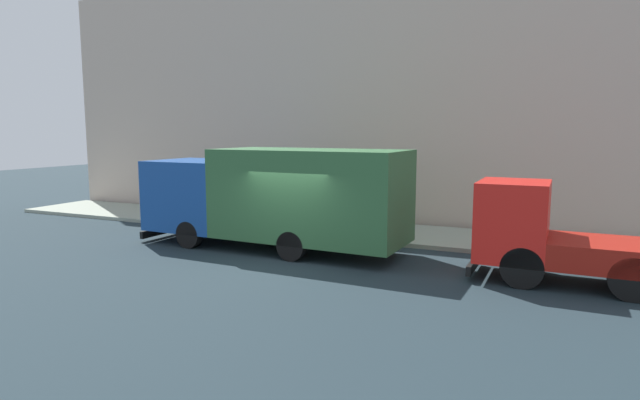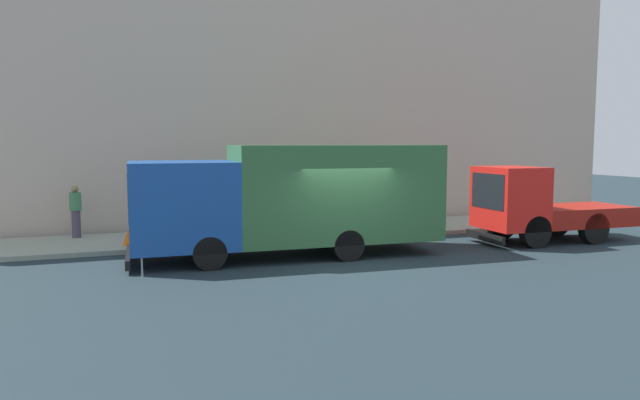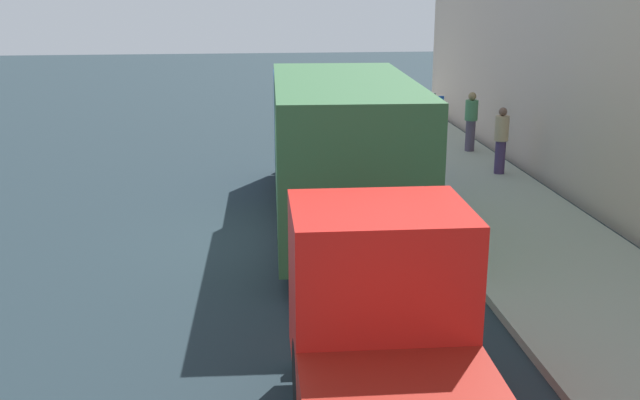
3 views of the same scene
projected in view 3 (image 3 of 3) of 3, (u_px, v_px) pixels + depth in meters
name	position (u px, v px, depth m)	size (l,w,h in m)	color
ground	(282.00, 242.00, 14.50)	(80.00, 80.00, 0.00)	#1F2D34
sidewalk	(520.00, 231.00, 14.96)	(3.42, 30.00, 0.14)	#97A08F
large_utility_truck	(338.00, 143.00, 15.22)	(2.84, 8.65, 3.10)	#184799
small_flatbed_truck	(394.00, 359.00, 7.69)	(2.07, 5.26, 2.42)	red
pedestrian_walking	(501.00, 139.00, 18.92)	(0.36, 0.36, 1.67)	#413057
pedestrian_standing	(471.00, 120.00, 21.47)	(0.50, 0.50, 1.68)	#4C4254
traffic_cone_orange	(412.00, 154.00, 19.93)	(0.41, 0.41, 0.58)	orange
street_sign_post	(432.00, 140.00, 15.92)	(0.44, 0.08, 2.45)	#4C5156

